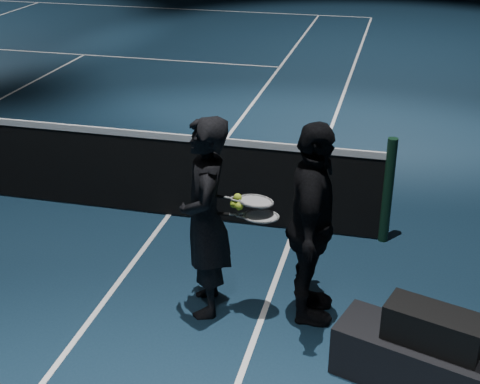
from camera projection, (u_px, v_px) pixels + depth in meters
The scene contains 9 objects.
net_post_right at pixel (388, 191), 6.54m from camera, with size 0.10×0.10×1.10m, color black.
player_bench at pixel (428, 365), 4.74m from camera, with size 1.33×0.44×0.40m, color black.
racket_bag at pixel (434, 327), 4.60m from camera, with size 0.66×0.28×0.27m, color black.
bag_signature at pixel (434, 340), 4.47m from camera, with size 0.31×0.00×0.09m, color white.
player_a at pixel (205, 218), 5.36m from camera, with size 0.62×0.41×1.71m, color black.
player_b at pixel (312, 225), 5.26m from camera, with size 1.00×0.42×1.71m, color black.
racket_lower at pixel (261, 216), 5.28m from camera, with size 0.68×0.22×0.03m, color black, non-canonical shape.
racket_upper at pixel (256, 201), 5.28m from camera, with size 0.68×0.22×0.03m, color black, non-canonical shape.
tennis_balls at pixel (237, 203), 5.27m from camera, with size 0.12×0.10×0.12m, color #A8D72D, non-canonical shape.
Camera 1 is at (6.42, -6.09, 3.34)m, focal length 50.00 mm.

